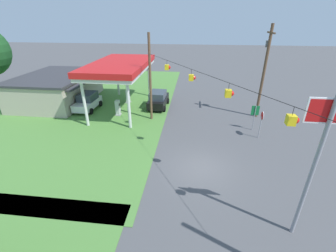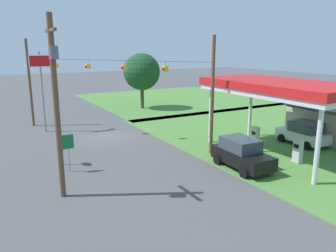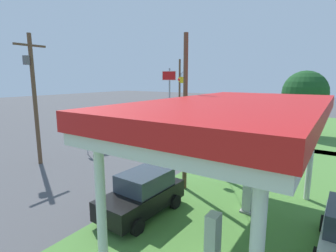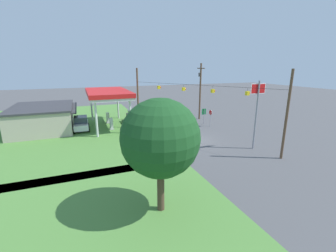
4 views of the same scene
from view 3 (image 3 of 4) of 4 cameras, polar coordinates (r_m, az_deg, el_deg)
ground_plane at (r=24.11m, az=2.80°, el=-4.40°), size 160.00×160.00×0.00m
gas_station_canopy at (r=10.09m, az=15.02°, el=2.48°), size 11.17×5.66×5.32m
fuel_pump_near at (r=13.03m, az=17.08°, el=-14.27°), size 0.71×0.56×1.68m
fuel_pump_far at (r=9.74m, az=9.72°, el=-22.96°), size 0.71×0.56×1.68m
car_at_pumps_front at (r=12.31m, az=-5.55°, el=-14.37°), size 4.34×2.23×1.95m
stop_sign_roadside at (r=23.11m, az=-14.66°, el=-0.76°), size 0.80×0.08×2.50m
stop_sign_overhead at (r=29.68m, az=0.29°, el=8.15°), size 0.22×1.84×7.24m
route_sign at (r=22.01m, az=-17.32°, el=-1.72°), size 0.10×0.70×2.40m
utility_pole_main at (r=20.62m, az=-27.22°, el=6.40°), size 2.20×0.44×9.13m
signal_span_gantry at (r=23.38m, az=2.88°, el=6.58°), size 16.11×10.24×8.42m
tree_west_verge at (r=31.48m, az=27.64°, el=6.45°), size 4.59×4.59×6.95m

